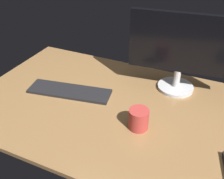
{
  "coord_description": "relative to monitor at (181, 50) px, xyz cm",
  "views": [
    {
      "loc": [
        35.87,
        -87.41,
        75.1
      ],
      "look_at": [
        -5.44,
        3.88,
        8.0
      ],
      "focal_mm": 41.5,
      "sensor_mm": 36.0,
      "label": 1
    }
  ],
  "objects": [
    {
      "name": "monitor",
      "position": [
        0.0,
        0.0,
        0.0
      ],
      "size": [
        49.48,
        17.97,
        38.89
      ],
      "rotation": [
        0.0,
        0.0,
        0.12
      ],
      "color": "silver",
      "rests_on": "desk"
    },
    {
      "name": "desk",
      "position": [
        -19.88,
        -26.42,
        -22.52
      ],
      "size": [
        140.0,
        84.0,
        2.0
      ],
      "primitive_type": "cube",
      "color": "olive",
      "rests_on": "ground"
    },
    {
      "name": "keyboard",
      "position": [
        -47.32,
        -25.41,
        -20.83
      ],
      "size": [
        42.64,
        18.79,
        1.37
      ],
      "primitive_type": "cube",
      "rotation": [
        0.0,
        0.0,
        0.17
      ],
      "color": "black",
      "rests_on": "desk"
    },
    {
      "name": "coffee_mug",
      "position": [
        -7.48,
        -35.59,
        -17.09
      ],
      "size": [
        8.35,
        8.35,
        8.86
      ],
      "primitive_type": "cylinder",
      "color": "#B23833",
      "rests_on": "desk"
    }
  ]
}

